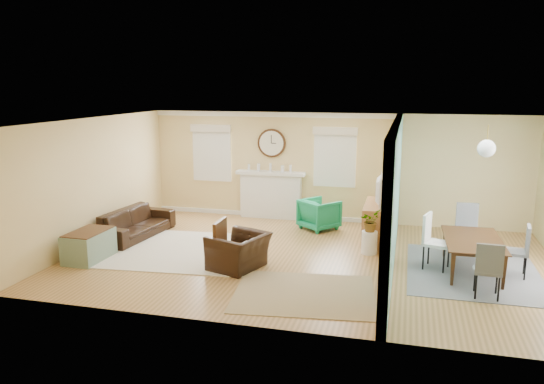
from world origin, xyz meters
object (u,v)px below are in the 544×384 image
object	(u,v)px
credenza	(376,222)
dining_table	(474,256)
sofa	(135,223)
green_chair	(319,214)
eames_chair	(239,251)

from	to	relation	value
credenza	dining_table	bearing A→B (deg)	-40.55
sofa	dining_table	size ratio (longest dim) A/B	1.20
green_chair	credenza	world-z (taller)	credenza
sofa	green_chair	bearing A→B (deg)	-61.29
sofa	eames_chair	world-z (taller)	eames_chair
sofa	eames_chair	size ratio (longest dim) A/B	2.10
eames_chair	green_chair	world-z (taller)	green_chair
sofa	credenza	world-z (taller)	credenza
sofa	dining_table	world-z (taller)	dining_table
green_chair	dining_table	size ratio (longest dim) A/B	0.45
eames_chair	credenza	bearing A→B (deg)	154.66
sofa	green_chair	xyz separation A→B (m)	(3.76, 1.61, 0.05)
eames_chair	dining_table	xyz separation A→B (m)	(4.06, 0.86, -0.02)
sofa	eames_chair	distance (m)	3.12
credenza	sofa	bearing A→B (deg)	-168.45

